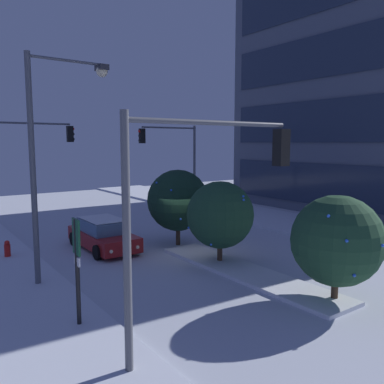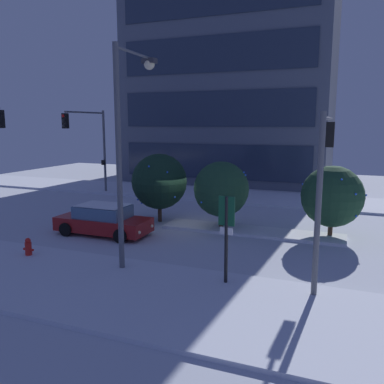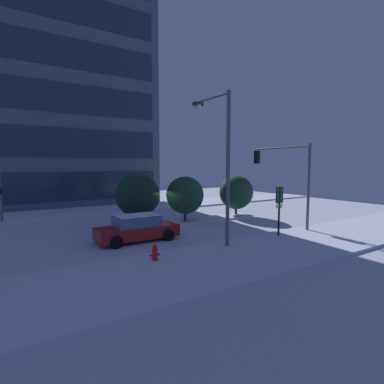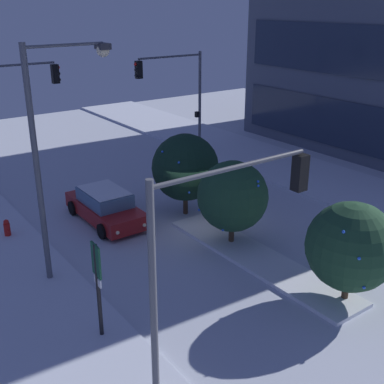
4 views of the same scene
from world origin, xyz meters
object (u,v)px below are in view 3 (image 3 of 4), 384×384
(parking_info_sign, at_px, (279,205))
(decorated_tree_left_of_median, at_px, (138,195))
(car_near, at_px, (137,228))
(street_lamp_arched, at_px, (219,148))
(fire_hydrant, at_px, (155,254))
(traffic_light_corner_near_right, at_px, (284,169))
(decorated_tree_right_of_median, at_px, (185,195))
(decorated_tree_median, at_px, (236,192))

(parking_info_sign, height_order, decorated_tree_left_of_median, decorated_tree_left_of_median)
(car_near, height_order, parking_info_sign, parking_info_sign)
(street_lamp_arched, distance_m, decorated_tree_left_of_median, 7.45)
(fire_hydrant, height_order, parking_info_sign, parking_info_sign)
(traffic_light_corner_near_right, bearing_deg, decorated_tree_right_of_median, 47.33)
(car_near, distance_m, traffic_light_corner_near_right, 10.91)
(decorated_tree_median, height_order, decorated_tree_left_of_median, decorated_tree_left_of_median)
(traffic_light_corner_near_right, distance_m, decorated_tree_right_of_median, 7.33)
(traffic_light_corner_near_right, height_order, decorated_tree_right_of_median, traffic_light_corner_near_right)
(street_lamp_arched, distance_m, fire_hydrant, 6.49)
(street_lamp_arched, relative_size, decorated_tree_median, 2.34)
(car_near, xyz_separation_m, decorated_tree_right_of_median, (5.05, 3.07, 1.38))
(decorated_tree_median, relative_size, decorated_tree_left_of_median, 0.92)
(fire_hydrant, height_order, decorated_tree_left_of_median, decorated_tree_left_of_median)
(parking_info_sign, relative_size, decorated_tree_median, 0.89)
(fire_hydrant, distance_m, decorated_tree_median, 13.59)
(street_lamp_arched, height_order, fire_hydrant, street_lamp_arched)
(decorated_tree_left_of_median, bearing_deg, decorated_tree_median, 0.38)
(car_near, bearing_deg, traffic_light_corner_near_right, -9.24)
(decorated_tree_right_of_median, bearing_deg, car_near, -148.66)
(car_near, distance_m, decorated_tree_right_of_median, 6.07)
(parking_info_sign, distance_m, decorated_tree_median, 7.89)
(traffic_light_corner_near_right, xyz_separation_m, decorated_tree_median, (0.13, 5.15, -2.06))
(car_near, distance_m, parking_info_sign, 8.46)
(traffic_light_corner_near_right, xyz_separation_m, street_lamp_arched, (-6.84, -1.44, 1.18))
(parking_info_sign, distance_m, decorated_tree_left_of_median, 9.42)
(decorated_tree_right_of_median, bearing_deg, street_lamp_arched, -104.81)
(decorated_tree_right_of_median, bearing_deg, fire_hydrant, -129.29)
(parking_info_sign, xyz_separation_m, decorated_tree_left_of_median, (-5.99, 7.26, 0.28))
(traffic_light_corner_near_right, relative_size, street_lamp_arched, 0.71)
(decorated_tree_median, bearing_deg, car_near, -161.67)
(traffic_light_corner_near_right, distance_m, decorated_tree_median, 5.54)
(parking_info_sign, bearing_deg, traffic_light_corner_near_right, -48.94)
(fire_hydrant, height_order, decorated_tree_median, decorated_tree_median)
(parking_info_sign, distance_m, decorated_tree_right_of_median, 7.34)
(street_lamp_arched, bearing_deg, fire_hydrant, 100.43)
(car_near, distance_m, decorated_tree_left_of_median, 3.97)
(car_near, xyz_separation_m, parking_info_sign, (7.41, -3.88, 1.26))
(car_near, xyz_separation_m, street_lamp_arched, (3.40, -3.15, 4.54))
(parking_info_sign, bearing_deg, street_lamp_arched, 83.32)
(car_near, bearing_deg, parking_info_sign, -27.40)
(decorated_tree_left_of_median, bearing_deg, decorated_tree_right_of_median, -4.75)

